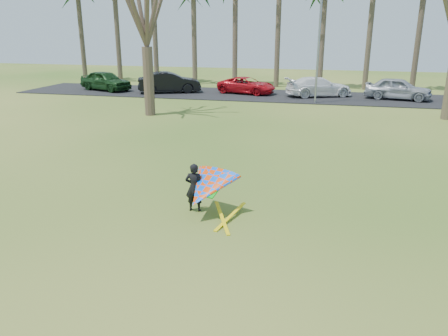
% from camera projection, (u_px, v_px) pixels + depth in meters
% --- Properties ---
extents(ground, '(100.00, 100.00, 0.00)m').
position_uv_depth(ground, '(207.00, 227.00, 12.11)').
color(ground, '#1E5312').
rests_on(ground, ground).
extents(parking_strip, '(46.00, 7.00, 0.06)m').
position_uv_depth(parking_strip, '(291.00, 96.00, 35.23)').
color(parking_strip, black).
rests_on(parking_strip, ground).
extents(streetlight, '(2.28, 0.18, 8.00)m').
position_uv_depth(streetlight, '(321.00, 40.00, 30.62)').
color(streetlight, gray).
rests_on(streetlight, ground).
extents(car_0, '(5.31, 3.57, 1.68)m').
position_uv_depth(car_0, '(106.00, 81.00, 38.15)').
color(car_0, '#173B18').
rests_on(car_0, parking_strip).
extents(car_1, '(5.50, 3.70, 1.72)m').
position_uv_depth(car_1, '(169.00, 82.00, 36.78)').
color(car_1, black).
rests_on(car_1, parking_strip).
extents(car_2, '(5.24, 3.37, 1.34)m').
position_uv_depth(car_2, '(247.00, 85.00, 36.35)').
color(car_2, red).
rests_on(car_2, parking_strip).
extents(car_3, '(5.65, 4.08, 1.52)m').
position_uv_depth(car_3, '(319.00, 87.00, 34.76)').
color(car_3, white).
rests_on(car_3, parking_strip).
extents(car_4, '(5.14, 2.93, 1.65)m').
position_uv_depth(car_4, '(398.00, 89.00, 33.24)').
color(car_4, '#9CA0A9').
rests_on(car_4, parking_strip).
extents(kite_flyer, '(2.13, 2.39, 2.02)m').
position_uv_depth(kite_flyer, '(206.00, 188.00, 12.65)').
color(kite_flyer, black).
rests_on(kite_flyer, ground).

